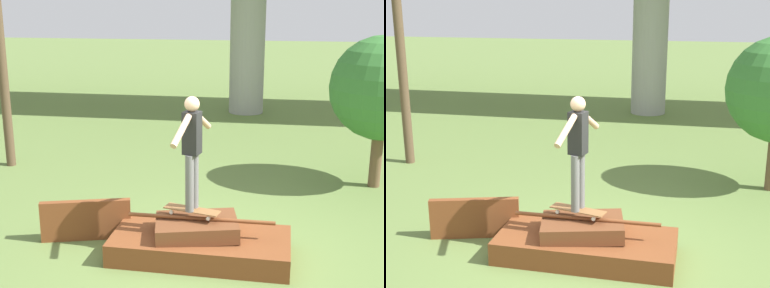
{
  "view_description": "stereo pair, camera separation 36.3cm",
  "coord_description": "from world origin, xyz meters",
  "views": [
    {
      "loc": [
        1.0,
        -6.94,
        3.62
      ],
      "look_at": [
        -0.13,
        0.05,
        1.67
      ],
      "focal_mm": 50.0,
      "sensor_mm": 36.0,
      "label": 1
    },
    {
      "loc": [
        1.35,
        -6.88,
        3.62
      ],
      "look_at": [
        -0.13,
        0.05,
        1.67
      ],
      "focal_mm": 50.0,
      "sensor_mm": 36.0,
      "label": 2
    }
  ],
  "objects": [
    {
      "name": "ground_plane",
      "position": [
        0.0,
        0.0,
        0.0
      ],
      "size": [
        80.0,
        80.0,
        0.0
      ],
      "primitive_type": "plane",
      "color": "olive"
    },
    {
      "name": "tree_behind_left",
      "position": [
        2.96,
        3.51,
        1.95
      ],
      "size": [
        1.99,
        1.99,
        2.96
      ],
      "color": "brown",
      "rests_on": "ground_plane"
    },
    {
      "name": "scrap_plank_loose",
      "position": [
        -1.82,
        0.29,
        0.32
      ],
      "size": [
        1.34,
        0.49,
        0.63
      ],
      "color": "brown",
      "rests_on": "ground_plane"
    },
    {
      "name": "scrap_pile",
      "position": [
        -0.01,
        0.0,
        0.22
      ],
      "size": [
        2.56,
        1.2,
        0.62
      ],
      "color": "brown",
      "rests_on": "ground_plane"
    },
    {
      "name": "skater",
      "position": [
        -0.13,
        0.05,
        1.65
      ],
      "size": [
        0.39,
        1.23,
        1.63
      ],
      "color": "slate",
      "rests_on": "skateboard"
    },
    {
      "name": "skateboard",
      "position": [
        -0.13,
        0.05,
        0.69
      ],
      "size": [
        0.84,
        0.41,
        0.09
      ],
      "color": "brown",
      "rests_on": "scrap_pile"
    }
  ]
}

